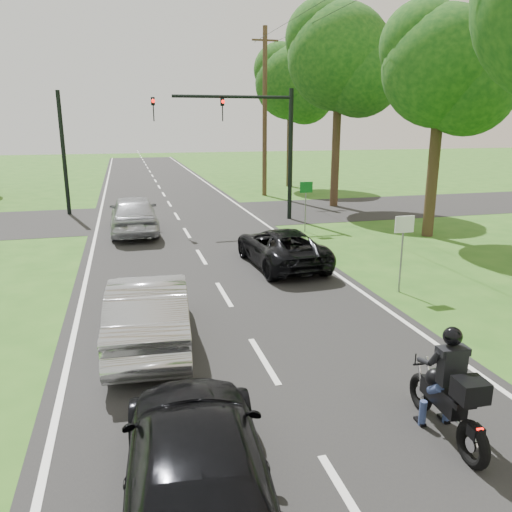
# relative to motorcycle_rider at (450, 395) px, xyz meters

# --- Properties ---
(ground) EXTENTS (140.00, 140.00, 0.00)m
(ground) POSITION_rel_motorcycle_rider_xyz_m (-1.95, 3.04, -0.69)
(ground) COLOR #2A5A19
(ground) RESTS_ON ground
(road) EXTENTS (8.00, 100.00, 0.01)m
(road) POSITION_rel_motorcycle_rider_xyz_m (-1.95, 13.04, -0.68)
(road) COLOR black
(road) RESTS_ON ground
(cross_road) EXTENTS (60.00, 7.00, 0.01)m
(cross_road) POSITION_rel_motorcycle_rider_xyz_m (-1.95, 19.04, -0.68)
(cross_road) COLOR black
(cross_road) RESTS_ON ground
(motorcycle_rider) EXTENTS (0.57, 2.02, 1.74)m
(motorcycle_rider) POSITION_rel_motorcycle_rider_xyz_m (0.00, 0.00, 0.00)
(motorcycle_rider) COLOR black
(motorcycle_rider) RESTS_ON ground
(dark_suv) EXTENTS (2.25, 4.48, 1.22)m
(dark_suv) POSITION_rel_motorcycle_rider_xyz_m (0.40, 9.38, -0.07)
(dark_suv) COLOR black
(dark_suv) RESTS_ON road
(silver_sedan) EXTENTS (1.85, 4.51, 1.45)m
(silver_sedan) POSITION_rel_motorcycle_rider_xyz_m (-4.04, 4.43, 0.05)
(silver_sedan) COLOR #B3B4B9
(silver_sedan) RESTS_ON road
(silver_suv) EXTENTS (1.92, 4.77, 1.63)m
(silver_suv) POSITION_rel_motorcycle_rider_xyz_m (-4.06, 15.59, 0.14)
(silver_suv) COLOR #AEB0B6
(silver_suv) RESTS_ON road
(dark_car_behind) EXTENTS (2.06, 4.41, 1.24)m
(dark_car_behind) POSITION_rel_motorcycle_rider_xyz_m (-3.75, -0.43, -0.05)
(dark_car_behind) COLOR black
(dark_car_behind) RESTS_ON road
(traffic_signal) EXTENTS (6.38, 0.44, 6.00)m
(traffic_signal) POSITION_rel_motorcycle_rider_xyz_m (1.39, 17.04, 3.45)
(traffic_signal) COLOR black
(traffic_signal) RESTS_ON ground
(signal_pole_far) EXTENTS (0.20, 0.20, 6.00)m
(signal_pole_far) POSITION_rel_motorcycle_rider_xyz_m (-7.15, 21.04, 2.31)
(signal_pole_far) COLOR black
(signal_pole_far) RESTS_ON ground
(utility_pole_far) EXTENTS (1.60, 0.28, 10.00)m
(utility_pole_far) POSITION_rel_motorcycle_rider_xyz_m (4.25, 25.04, 4.40)
(utility_pole_far) COLOR #513724
(utility_pole_far) RESTS_ON ground
(sign_white) EXTENTS (0.55, 0.07, 2.12)m
(sign_white) POSITION_rel_motorcycle_rider_xyz_m (2.75, 6.02, 0.91)
(sign_white) COLOR slate
(sign_white) RESTS_ON ground
(sign_green) EXTENTS (0.55, 0.07, 2.12)m
(sign_green) POSITION_rel_motorcycle_rider_xyz_m (2.95, 14.02, 0.91)
(sign_green) COLOR slate
(sign_green) RESTS_ON ground
(tree_row_c) EXTENTS (4.80, 4.65, 8.76)m
(tree_row_c) POSITION_rel_motorcycle_rider_xyz_m (7.80, 11.84, 5.55)
(tree_row_c) COLOR #332316
(tree_row_c) RESTS_ON ground
(tree_row_d) EXTENTS (5.76, 5.58, 10.45)m
(tree_row_d) POSITION_rel_motorcycle_rider_xyz_m (7.15, 19.80, 6.75)
(tree_row_d) COLOR #332316
(tree_row_d) RESTS_ON ground
(tree_row_e) EXTENTS (5.28, 5.12, 9.61)m
(tree_row_e) POSITION_rel_motorcycle_rider_xyz_m (7.53, 28.82, 6.15)
(tree_row_e) COLOR #332316
(tree_row_e) RESTS_ON ground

